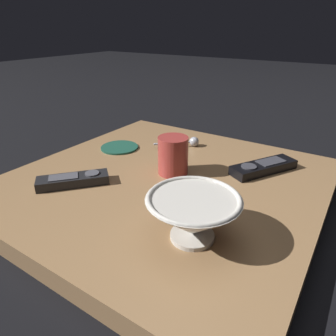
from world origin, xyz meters
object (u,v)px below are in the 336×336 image
Objects in this scene: cereal_bowl at (193,215)px; tv_remote_near at (73,180)px; teaspoon at (191,142)px; tv_remote_far at (263,167)px; coffee_mug at (173,155)px; drink_coaster at (119,147)px.

tv_remote_near is at bearing 86.60° from cereal_bowl.
tv_remote_far is (-0.05, -0.23, -0.00)m from teaspoon.
tv_remote_far is (0.13, -0.18, -0.03)m from coffee_mug.
teaspoon is 0.96× the size of drink_coaster.
drink_coaster is at bearing 127.47° from teaspoon.
tv_remote_far is (0.32, -0.02, -0.03)m from cereal_bowl.
tv_remote_far is at bearing -102.21° from teaspoon.
tv_remote_near is 1.37× the size of drink_coaster.
tv_remote_far is at bearing -47.99° from tv_remote_near.
cereal_bowl is at bearing -122.82° from drink_coaster.
coffee_mug reaches higher than cereal_bowl.
tv_remote_near is 0.44m from tv_remote_far.
tv_remote_far is at bearing -79.08° from drink_coaster.
coffee_mug is at bearing 40.17° from cereal_bowl.
coffee_mug reaches higher than teaspoon.
teaspoon is at bearing 29.81° from cereal_bowl.
coffee_mug is 0.23m from tv_remote_near.
coffee_mug is 0.18m from teaspoon.
coffee_mug reaches higher than drink_coaster.
cereal_bowl is 0.32m from tv_remote_far.
teaspoon is 0.59× the size of tv_remote_far.
tv_remote_near is at bearing -164.44° from drink_coaster.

